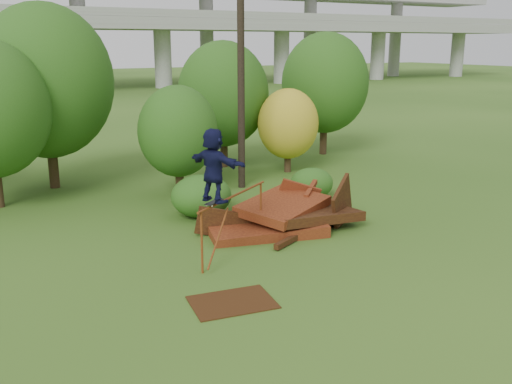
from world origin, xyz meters
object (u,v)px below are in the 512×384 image
scrap_pile (284,217)px  utility_pole (241,57)px  flat_plate (232,302)px  skater (214,165)px

scrap_pile → utility_pole: 7.34m
flat_plate → utility_pole: utility_pole is taller
scrap_pile → skater: bearing=-152.4°
skater → scrap_pile: bearing=-84.6°
skater → flat_plate: skater is taller
scrap_pile → utility_pole: (1.35, 5.41, 4.78)m
scrap_pile → utility_pole: size_ratio=0.54×
scrap_pile → skater: 4.28m
skater → flat_plate: 3.58m
flat_plate → utility_pole: size_ratio=0.18×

